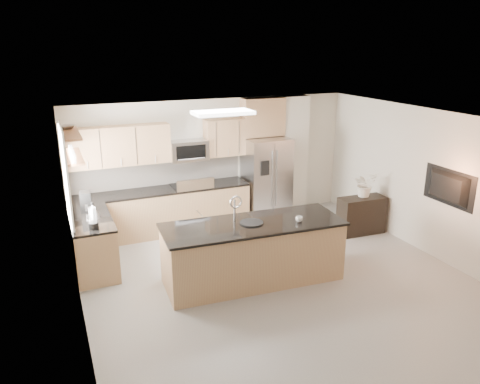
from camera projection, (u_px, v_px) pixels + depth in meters
name	position (u px, v px, depth m)	size (l,w,h in m)	color
floor	(284.00, 287.00, 7.38)	(6.50, 6.50, 0.00)	#9C9994
ceiling	(290.00, 123.00, 6.59)	(6.00, 6.50, 0.02)	white
wall_back	(213.00, 161.00, 9.84)	(6.00, 0.02, 2.60)	beige
wall_front	(462.00, 325.00, 4.14)	(6.00, 0.02, 2.60)	beige
wall_left	(76.00, 241.00, 5.87)	(0.02, 6.50, 2.60)	beige
wall_right	(440.00, 187.00, 8.10)	(0.02, 6.50, 2.60)	beige
back_counter	(162.00, 211.00, 9.36)	(3.55, 0.66, 1.44)	tan
left_counter	(93.00, 243.00, 7.87)	(0.66, 1.50, 0.92)	tan
range	(192.00, 207.00, 9.58)	(0.76, 0.64, 1.14)	black
upper_cabinets	(152.00, 143.00, 9.05)	(3.50, 0.33, 0.75)	tan
microwave	(188.00, 150.00, 9.34)	(0.76, 0.40, 0.40)	#AEAEB1
refrigerator	(266.00, 179.00, 10.03)	(0.92, 0.78, 1.78)	#AEAEB1
partition_column	(293.00, 155.00, 10.38)	(0.60, 0.30, 2.60)	silver
window	(66.00, 177.00, 7.40)	(0.04, 1.15, 1.65)	white
shelf_lower	(72.00, 157.00, 7.44)	(0.30, 1.20, 0.04)	brown
shelf_upper	(69.00, 134.00, 7.33)	(0.30, 1.20, 0.04)	brown
ceiling_fixture	(223.00, 113.00, 7.86)	(1.00, 0.50, 0.06)	white
island	(253.00, 252.00, 7.46)	(2.92, 1.19, 1.41)	tan
credenza	(361.00, 215.00, 9.38)	(0.94, 0.40, 0.75)	black
cup	(299.00, 219.00, 7.36)	(0.11, 0.11, 0.09)	white
platter	(252.00, 223.00, 7.31)	(0.37, 0.37, 0.02)	black
blender	(93.00, 220.00, 7.22)	(0.15, 0.15, 0.35)	black
kettle	(93.00, 211.00, 7.69)	(0.22, 0.22, 0.27)	#AEAEB1
coffee_maker	(86.00, 202.00, 8.00)	(0.20, 0.24, 0.34)	black
bowl	(67.00, 126.00, 7.62)	(0.33, 0.33, 0.08)	#AEAEB1
flower_vase	(365.00, 178.00, 9.23)	(0.68, 0.59, 0.75)	silver
television	(445.00, 188.00, 7.88)	(1.08, 0.14, 0.62)	black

